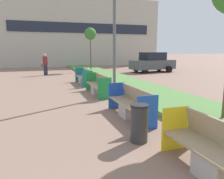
{
  "coord_description": "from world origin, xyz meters",
  "views": [
    {
      "loc": [
        -1.8,
        1.4,
        2.13
      ],
      "look_at": [
        0.9,
        9.24,
        0.6
      ],
      "focal_mm": 35.0,
      "sensor_mm": 36.0,
      "label": 1
    }
  ],
  "objects_px": {
    "bench_teal_frame": "(84,78)",
    "parked_car_distant": "(153,62)",
    "bench_green_frame": "(98,86)",
    "sapling_tree_far": "(90,34)",
    "litter_bin": "(139,123)",
    "pedestrian_walking": "(45,64)",
    "bench_blue_frame": "(131,106)",
    "bench_yellow_frame": "(218,157)"
  },
  "relations": [
    {
      "from": "bench_teal_frame",
      "to": "parked_car_distant",
      "type": "height_order",
      "value": "parked_car_distant"
    },
    {
      "from": "bench_green_frame",
      "to": "parked_car_distant",
      "type": "xyz_separation_m",
      "value": [
        7.64,
        8.36,
        0.54
      ]
    },
    {
      "from": "sapling_tree_far",
      "to": "parked_car_distant",
      "type": "height_order",
      "value": "sapling_tree_far"
    },
    {
      "from": "litter_bin",
      "to": "parked_car_distant",
      "type": "height_order",
      "value": "parked_car_distant"
    },
    {
      "from": "litter_bin",
      "to": "parked_car_distant",
      "type": "relative_size",
      "value": 0.2
    },
    {
      "from": "litter_bin",
      "to": "sapling_tree_far",
      "type": "distance_m",
      "value": 17.27
    },
    {
      "from": "bench_teal_frame",
      "to": "sapling_tree_far",
      "type": "relative_size",
      "value": 0.56
    },
    {
      "from": "pedestrian_walking",
      "to": "sapling_tree_far",
      "type": "bearing_deg",
      "value": 26.25
    },
    {
      "from": "bench_blue_frame",
      "to": "sapling_tree_far",
      "type": "bearing_deg",
      "value": 81.18
    },
    {
      "from": "bench_green_frame",
      "to": "bench_teal_frame",
      "type": "xyz_separation_m",
      "value": [
        -0.0,
        3.3,
        -0.0
      ]
    },
    {
      "from": "pedestrian_walking",
      "to": "parked_car_distant",
      "type": "xyz_separation_m",
      "value": [
        9.71,
        -0.56,
        -0.0
      ]
    },
    {
      "from": "bench_yellow_frame",
      "to": "bench_green_frame",
      "type": "xyz_separation_m",
      "value": [
        0.0,
        7.4,
        0.0
      ]
    },
    {
      "from": "bench_blue_frame",
      "to": "parked_car_distant",
      "type": "relative_size",
      "value": 0.55
    },
    {
      "from": "bench_yellow_frame",
      "to": "bench_green_frame",
      "type": "bearing_deg",
      "value": 89.99
    },
    {
      "from": "litter_bin",
      "to": "parked_car_distant",
      "type": "bearing_deg",
      "value": 59.59
    },
    {
      "from": "bench_green_frame",
      "to": "litter_bin",
      "type": "distance_m",
      "value": 5.67
    },
    {
      "from": "pedestrian_walking",
      "to": "bench_green_frame",
      "type": "bearing_deg",
      "value": -76.93
    },
    {
      "from": "bench_teal_frame",
      "to": "bench_yellow_frame",
      "type": "bearing_deg",
      "value": -90.0
    },
    {
      "from": "sapling_tree_far",
      "to": "pedestrian_walking",
      "type": "height_order",
      "value": "sapling_tree_far"
    },
    {
      "from": "bench_blue_frame",
      "to": "bench_green_frame",
      "type": "distance_m",
      "value": 3.85
    },
    {
      "from": "sapling_tree_far",
      "to": "pedestrian_walking",
      "type": "distance_m",
      "value": 5.57
    },
    {
      "from": "sapling_tree_far",
      "to": "pedestrian_walking",
      "type": "bearing_deg",
      "value": -153.75
    },
    {
      "from": "bench_green_frame",
      "to": "parked_car_distant",
      "type": "distance_m",
      "value": 11.34
    },
    {
      "from": "bench_yellow_frame",
      "to": "bench_green_frame",
      "type": "distance_m",
      "value": 7.4
    },
    {
      "from": "bench_yellow_frame",
      "to": "litter_bin",
      "type": "height_order",
      "value": "bench_yellow_frame"
    },
    {
      "from": "bench_yellow_frame",
      "to": "sapling_tree_far",
      "type": "distance_m",
      "value": 18.91
    },
    {
      "from": "bench_teal_frame",
      "to": "pedestrian_walking",
      "type": "relative_size",
      "value": 1.31
    },
    {
      "from": "bench_yellow_frame",
      "to": "bench_teal_frame",
      "type": "height_order",
      "value": "same"
    },
    {
      "from": "bench_green_frame",
      "to": "litter_bin",
      "type": "xyz_separation_m",
      "value": [
        -0.58,
        -5.64,
        0.07
      ]
    },
    {
      "from": "bench_yellow_frame",
      "to": "sapling_tree_far",
      "type": "relative_size",
      "value": 0.56
    },
    {
      "from": "bench_blue_frame",
      "to": "parked_car_distant",
      "type": "bearing_deg",
      "value": 57.97
    },
    {
      "from": "bench_green_frame",
      "to": "sapling_tree_far",
      "type": "xyz_separation_m",
      "value": [
        2.32,
        11.09,
        3.19
      ]
    },
    {
      "from": "bench_blue_frame",
      "to": "bench_green_frame",
      "type": "xyz_separation_m",
      "value": [
        0.0,
        3.85,
        0.0
      ]
    },
    {
      "from": "sapling_tree_far",
      "to": "pedestrian_walking",
      "type": "xyz_separation_m",
      "value": [
        -4.39,
        -2.16,
        -2.66
      ]
    },
    {
      "from": "bench_teal_frame",
      "to": "litter_bin",
      "type": "distance_m",
      "value": 8.96
    },
    {
      "from": "bench_blue_frame",
      "to": "sapling_tree_far",
      "type": "height_order",
      "value": "sapling_tree_far"
    },
    {
      "from": "bench_blue_frame",
      "to": "bench_green_frame",
      "type": "relative_size",
      "value": 1.0
    },
    {
      "from": "pedestrian_walking",
      "to": "parked_car_distant",
      "type": "bearing_deg",
      "value": -3.32
    },
    {
      "from": "bench_blue_frame",
      "to": "sapling_tree_far",
      "type": "relative_size",
      "value": 0.57
    },
    {
      "from": "bench_teal_frame",
      "to": "sapling_tree_far",
      "type": "xyz_separation_m",
      "value": [
        2.32,
        7.79,
        3.2
      ]
    },
    {
      "from": "bench_green_frame",
      "to": "litter_bin",
      "type": "relative_size",
      "value": 2.7
    },
    {
      "from": "bench_blue_frame",
      "to": "litter_bin",
      "type": "distance_m",
      "value": 1.88
    }
  ]
}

